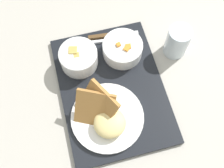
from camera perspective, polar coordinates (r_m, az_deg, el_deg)
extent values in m
plane|color=#ADA89E|center=(0.86, 0.00, -1.16)|extent=(4.00, 4.00, 0.00)
cube|color=black|center=(0.86, 0.00, -0.99)|extent=(0.43, 0.32, 0.01)
cylinder|color=white|center=(0.88, 2.14, 7.12)|extent=(0.12, 0.12, 0.05)
torus|color=white|center=(0.86, 2.19, 7.86)|extent=(0.12, 0.12, 0.01)
cylinder|color=#A8D184|center=(0.86, 2.69, 6.75)|extent=(0.04, 0.04, 0.01)
cylinder|color=#A8D184|center=(0.87, 3.13, 6.99)|extent=(0.04, 0.04, 0.02)
cylinder|color=#A8D184|center=(0.87, 2.15, 7.65)|extent=(0.05, 0.05, 0.02)
cube|color=orange|center=(0.87, 2.74, 7.88)|extent=(0.02, 0.02, 0.01)
cube|color=orange|center=(0.86, 1.31, 7.84)|extent=(0.01, 0.01, 0.02)
cube|color=orange|center=(0.86, 3.31, 7.49)|extent=(0.02, 0.02, 0.01)
cube|color=orange|center=(0.86, 2.99, 7.04)|extent=(0.02, 0.02, 0.02)
cylinder|color=white|center=(0.87, -6.77, 5.26)|extent=(0.12, 0.12, 0.06)
torus|color=white|center=(0.84, -6.97, 6.16)|extent=(0.12, 0.12, 0.01)
cylinder|color=olive|center=(0.86, -6.80, 5.41)|extent=(0.10, 0.10, 0.05)
cube|color=tan|center=(0.85, -7.90, 6.60)|extent=(0.03, 0.03, 0.02)
cube|color=tan|center=(0.84, -7.22, 5.70)|extent=(0.02, 0.02, 0.01)
cylinder|color=white|center=(0.81, -0.95, -6.80)|extent=(0.21, 0.21, 0.01)
ellipsoid|color=#E5CC7F|center=(0.78, -0.45, -7.92)|extent=(0.10, 0.10, 0.04)
cube|color=#A37038|center=(0.79, -2.87, -4.32)|extent=(0.13, 0.12, 0.10)
cube|color=#A37038|center=(0.78, -3.55, -5.22)|extent=(0.12, 0.13, 0.09)
cube|color=silver|center=(0.94, 2.33, 10.08)|extent=(0.02, 0.10, 0.00)
cube|color=#51381E|center=(0.93, -2.78, 9.56)|extent=(0.02, 0.07, 0.01)
ellipsoid|color=silver|center=(0.93, 1.79, 9.15)|extent=(0.04, 0.06, 0.01)
cube|color=silver|center=(0.92, -3.59, 8.48)|extent=(0.03, 0.12, 0.01)
cylinder|color=silver|center=(0.90, 13.11, 8.41)|extent=(0.07, 0.07, 0.11)
cylinder|color=silver|center=(0.92, 12.86, 7.77)|extent=(0.06, 0.06, 0.06)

